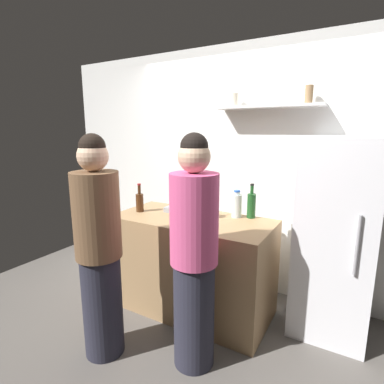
{
  "coord_description": "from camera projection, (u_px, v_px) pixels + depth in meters",
  "views": [
    {
      "loc": [
        1.11,
        -1.84,
        1.73
      ],
      "look_at": [
        -0.23,
        0.5,
        1.17
      ],
      "focal_mm": 28.06,
      "sensor_mm": 36.0,
      "label": 1
    }
  ],
  "objects": [
    {
      "name": "water_bottle_plastic",
      "position": [
        237.0,
        205.0,
        2.81
      ],
      "size": [
        0.09,
        0.09,
        0.26
      ],
      "color": "silver",
      "rests_on": "counter"
    },
    {
      "name": "utensil_holder",
      "position": [
        209.0,
        212.0,
        2.81
      ],
      "size": [
        0.12,
        0.12,
        0.21
      ],
      "color": "#B2B2B7",
      "rests_on": "counter"
    },
    {
      "name": "ground_plane",
      "position": [
        187.0,
        346.0,
        2.45
      ],
      "size": [
        5.28,
        5.28,
        0.0
      ],
      "primitive_type": "plane",
      "color": "#59544F"
    },
    {
      "name": "wine_bottle_green_glass",
      "position": [
        251.0,
        205.0,
        2.79
      ],
      "size": [
        0.08,
        0.08,
        0.32
      ],
      "color": "#19471E",
      "rests_on": "counter"
    },
    {
      "name": "counter",
      "position": [
        192.0,
        264.0,
        2.89
      ],
      "size": [
        1.49,
        0.71,
        0.92
      ],
      "primitive_type": "cube",
      "color": "#9E7A51",
      "rests_on": "ground"
    },
    {
      "name": "person_pink_top",
      "position": [
        194.0,
        257.0,
        2.12
      ],
      "size": [
        0.34,
        0.34,
        1.72
      ],
      "rotation": [
        0.0,
        0.0,
        3.78
      ],
      "color": "#262633",
      "rests_on": "ground"
    },
    {
      "name": "person_brown_jacket",
      "position": [
        99.0,
        251.0,
        2.23
      ],
      "size": [
        0.34,
        0.34,
        1.71
      ],
      "rotation": [
        0.0,
        0.0,
        2.11
      ],
      "color": "#262633",
      "rests_on": "ground"
    },
    {
      "name": "baking_pan",
      "position": [
        184.0,
        209.0,
        3.01
      ],
      "size": [
        0.34,
        0.24,
        0.05
      ],
      "primitive_type": "cube",
      "color": "gray",
      "rests_on": "counter"
    },
    {
      "name": "wine_bottle_amber_glass",
      "position": [
        140.0,
        202.0,
        3.01
      ],
      "size": [
        0.08,
        0.08,
        0.29
      ],
      "color": "#472814",
      "rests_on": "counter"
    },
    {
      "name": "back_wall_assembly",
      "position": [
        245.0,
        170.0,
        3.25
      ],
      "size": [
        4.8,
        0.32,
        2.6
      ],
      "color": "white",
      "rests_on": "ground"
    },
    {
      "name": "refrigerator",
      "position": [
        336.0,
        238.0,
        2.53
      ],
      "size": [
        0.6,
        0.69,
        1.68
      ],
      "color": "white",
      "rests_on": "ground"
    }
  ]
}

